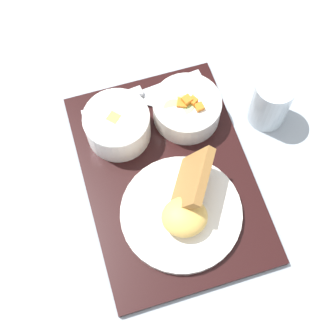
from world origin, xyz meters
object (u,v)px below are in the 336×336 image
Objects in this scene: bowl_salad at (187,108)px; bowl_soup at (117,124)px; spoon at (141,101)px; plate_main at (184,209)px; knife at (134,95)px; glass_water at (270,103)px.

bowl_soup is (0.00, -0.12, 0.01)m from bowl_salad.
bowl_soup is 0.68× the size of spoon.
plate_main is 0.24m from knife.
bowl_soup is at bearing -131.44° from knife.
glass_water is at bearing 82.34° from bowl_soup.
bowl_soup is 1.16× the size of glass_water.
bowl_salad is at bearing -33.32° from spoon.
bowl_soup is 0.61× the size of knife.
plate_main is at bearing 20.71° from bowl_soup.
glass_water reaches higher than knife.
glass_water is at bearing 124.15° from plate_main.
knife is 0.24m from glass_water.
glass_water is at bearing -31.12° from knife.
plate_main is 2.03× the size of glass_water.
knife is 1.11× the size of spoon.
bowl_soup is at bearing -134.07° from spoon.
knife is at bearing 144.99° from bowl_soup.
bowl_salad is 0.18m from plate_main.
bowl_salad is at bearing -46.07° from knife.
glass_water is at bearing 75.74° from bowl_salad.
bowl_soup reaches higher than spoon.
knife is at bearing -129.64° from bowl_salad.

